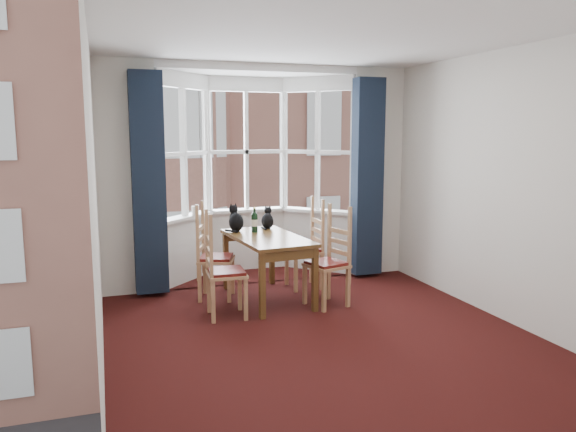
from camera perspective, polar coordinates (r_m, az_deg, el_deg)
name	(u,v)px	position (r m, az deg, el deg)	size (l,w,h in m)	color
floor	(327,342)	(5.43, 3.98, -12.63)	(4.50, 4.50, 0.00)	black
ceiling	(330,34)	(5.13, 4.33, 17.97)	(4.50, 4.50, 0.00)	white
wall_left	(95,203)	(4.70, -18.98, 1.24)	(4.50, 4.50, 0.00)	silver
wall_right	(510,187)	(6.14, 21.66, 2.74)	(4.50, 4.50, 0.00)	silver
wall_near	(493,239)	(3.16, 20.06, -2.25)	(4.00, 4.00, 0.00)	silver
wall_back_pier_left	(127,179)	(6.95, -16.01, 3.63)	(0.70, 0.12, 2.80)	silver
wall_back_pier_right	(377,172)	(7.82, 8.99, 4.39)	(0.70, 0.12, 2.80)	silver
bay_window	(251,173)	(7.69, -3.79, 4.41)	(2.76, 0.94, 2.80)	white
curtain_left	(149,184)	(6.79, -13.98, 3.18)	(0.38, 0.22, 2.60)	#162133
curtain_right	(367,178)	(7.56, 8.05, 3.88)	(0.38, 0.22, 2.60)	#162133
dining_table	(267,245)	(6.53, -2.11, -2.92)	(0.84, 1.41, 0.76)	brown
chair_left_near	(218,274)	(5.99, -7.13, -5.87)	(0.43, 0.44, 0.92)	tan
chair_left_far	(208,259)	(6.69, -8.08, -4.35)	(0.52, 0.53, 0.92)	tan
chair_right_near	(333,264)	(6.41, 4.58, -4.86)	(0.50, 0.51, 0.92)	tan
chair_right_far	(311,250)	(7.11, 2.32, -3.50)	(0.40, 0.42, 0.92)	tan
cat_left	(236,220)	(6.85, -5.32, -0.46)	(0.21, 0.27, 0.34)	black
cat_right	(267,220)	(7.02, -2.10, -0.38)	(0.21, 0.24, 0.29)	black
wine_bottle	(255,221)	(6.77, -3.42, -0.53)	(0.08, 0.08, 0.30)	black
candle_tall	(194,211)	(7.43, -9.52, 0.52)	(0.06, 0.06, 0.12)	white
street	(136,255)	(37.82, -15.17, -3.80)	(80.00, 80.00, 0.00)	#333335
tenement_building	(162,142)	(18.78, -12.66, 7.33)	(18.40, 7.80, 15.20)	#A26554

